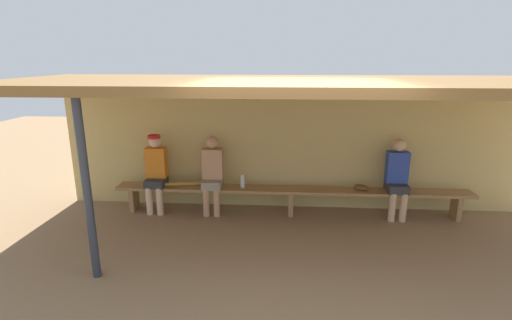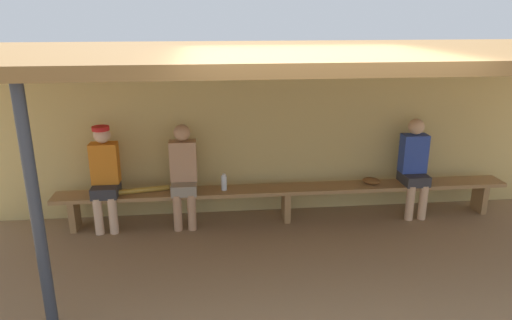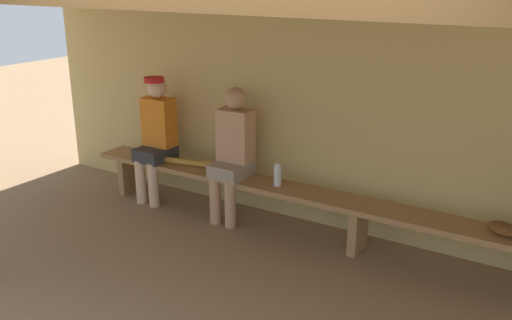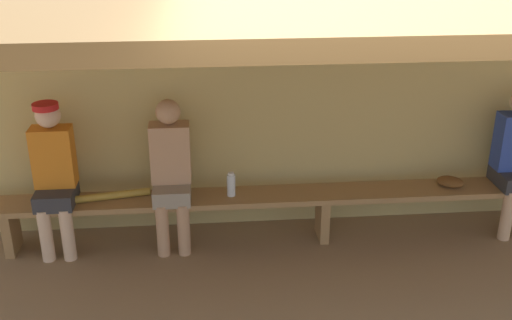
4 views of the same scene
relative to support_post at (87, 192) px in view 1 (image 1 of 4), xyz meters
name	(u,v)px [view 1 (image 1 of 4)]	position (x,y,z in m)	size (l,w,h in m)	color
ground_plane	(292,260)	(2.41, 0.55, -1.10)	(24.00, 24.00, 0.00)	#8C6D4C
back_wall	(291,146)	(2.41, 2.55, 0.00)	(8.00, 0.20, 2.20)	tan
dugout_roof	(295,84)	(2.41, 1.25, 1.16)	(8.00, 2.80, 0.12)	brown
support_post	(87,192)	(0.00, 0.00, 0.00)	(0.10, 0.10, 2.20)	#2D333D
bench	(291,193)	(2.41, 2.10, -0.71)	(6.00, 0.36, 0.46)	#9E7547
player_rightmost	(156,170)	(0.09, 2.10, -0.35)	(0.34, 0.42, 1.34)	#333338
player_near_post	(212,172)	(1.08, 2.10, -0.37)	(0.34, 0.42, 1.34)	gray
player_shirtless_tan	(397,175)	(4.16, 2.10, -0.37)	(0.34, 0.42, 1.34)	#333338
water_bottle_orange	(243,182)	(1.59, 2.10, -0.54)	(0.07, 0.07, 0.22)	silver
baseball_glove_dark_brown	(361,187)	(3.58, 2.11, -0.60)	(0.24, 0.17, 0.09)	brown
baseball_bat	(176,184)	(0.44, 2.10, -0.61)	(0.07, 0.07, 0.89)	#B28C33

